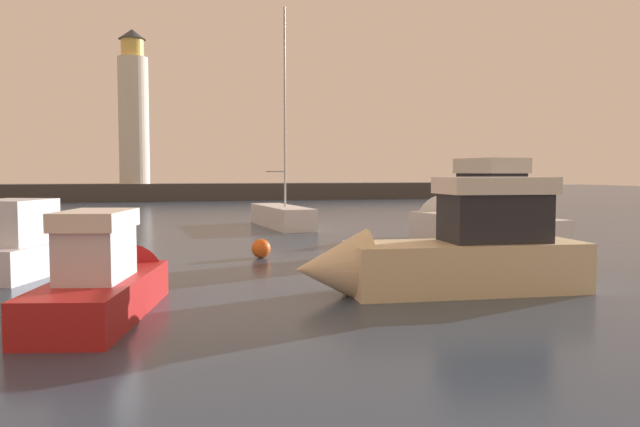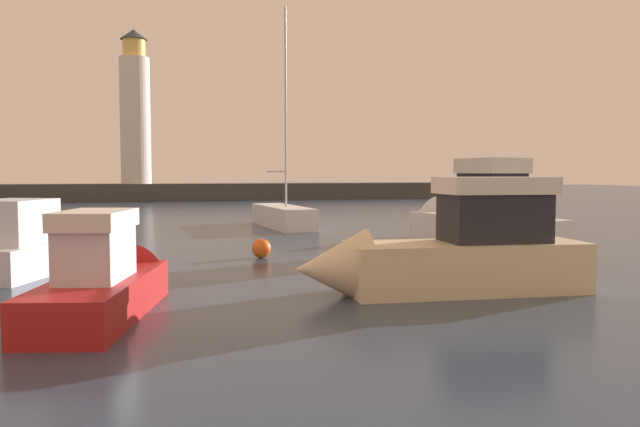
% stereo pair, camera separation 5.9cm
% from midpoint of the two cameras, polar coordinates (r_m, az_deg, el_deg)
% --- Properties ---
extents(ground_plane, '(220.00, 220.00, 0.00)m').
position_cam_midpoint_polar(ground_plane, '(39.12, -10.04, -1.01)').
color(ground_plane, '#2D3D51').
extents(breakwater, '(90.66, 4.63, 1.96)m').
position_cam_midpoint_polar(breakwater, '(74.78, -12.01, 1.96)').
color(breakwater, '#423F3D').
rests_on(breakwater, ground_plane).
extents(lighthouse, '(3.39, 3.39, 17.57)m').
position_cam_midpoint_polar(lighthouse, '(75.10, -16.61, 9.00)').
color(lighthouse, silver).
rests_on(lighthouse, breakwater).
extents(motorboat_0, '(4.29, 9.83, 4.47)m').
position_cam_midpoint_polar(motorboat_0, '(29.01, 13.17, -0.56)').
color(motorboat_0, white).
rests_on(motorboat_0, ground_plane).
extents(motorboat_1, '(7.97, 2.53, 3.37)m').
position_cam_midpoint_polar(motorboat_1, '(16.91, 11.31, -3.61)').
color(motorboat_1, beige).
rests_on(motorboat_1, ground_plane).
extents(motorboat_2, '(4.65, 7.74, 2.90)m').
position_cam_midpoint_polar(motorboat_2, '(23.10, -23.61, -2.62)').
color(motorboat_2, silver).
rests_on(motorboat_2, ground_plane).
extents(motorboat_4, '(3.15, 6.94, 2.78)m').
position_cam_midpoint_polar(motorboat_4, '(15.43, -18.47, -5.69)').
color(motorboat_4, '#B21E1E').
rests_on(motorboat_4, ground_plane).
extents(sailboat_moored, '(2.57, 7.92, 12.66)m').
position_cam_midpoint_polar(sailboat_moored, '(36.88, -3.43, -0.18)').
color(sailboat_moored, white).
rests_on(sailboat_moored, ground_plane).
extents(mooring_buoy, '(0.72, 0.72, 0.72)m').
position_cam_midpoint_polar(mooring_buoy, '(23.53, -5.34, -3.21)').
color(mooring_buoy, '#EA5919').
rests_on(mooring_buoy, ground_plane).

